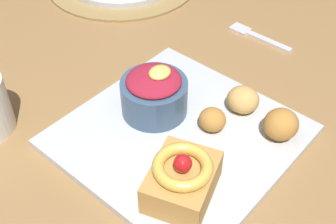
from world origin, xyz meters
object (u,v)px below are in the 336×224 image
object	(u,v)px
fritter_front	(281,124)
fritter_back	(212,120)
front_plate	(179,136)
berry_ramekin	(154,93)
fork	(256,36)
fritter_middle	(243,100)
cake_slice	(182,178)

from	to	relation	value
fritter_front	fritter_back	size ratio (longest dim) A/B	1.29
front_plate	fritter_back	world-z (taller)	fritter_back
berry_ramekin	fritter_back	distance (m)	0.09
fritter_back	fork	size ratio (longest dim) A/B	0.31
fritter_middle	fritter_front	bearing A→B (deg)	-99.04
cake_slice	fritter_back	xyz separation A→B (m)	(0.11, 0.04, -0.01)
fritter_front	cake_slice	bearing A→B (deg)	166.59
cake_slice	fritter_middle	xyz separation A→B (m)	(0.17, 0.03, -0.01)
fritter_front	fritter_back	distance (m)	0.09
front_plate	fritter_front	bearing A→B (deg)	-50.84
front_plate	fork	distance (m)	0.30
fritter_front	fritter_back	xyz separation A→B (m)	(-0.05, 0.08, -0.00)
fritter_front	fork	distance (m)	0.27
fritter_middle	fritter_back	bearing A→B (deg)	170.81
berry_ramekin	fritter_middle	bearing A→B (deg)	-48.21
berry_ramekin	fritter_middle	xyz separation A→B (m)	(0.09, -0.10, -0.01)
front_plate	fork	world-z (taller)	front_plate
fritter_front	fritter_middle	world-z (taller)	fritter_front
fritter_middle	fork	bearing A→B (deg)	26.99
fritter_middle	fritter_back	xyz separation A→B (m)	(-0.06, 0.01, -0.00)
berry_ramekin	fritter_front	bearing A→B (deg)	-65.61
front_plate	cake_slice	size ratio (longest dim) A/B	2.61
fritter_back	cake_slice	bearing A→B (deg)	-160.79
fritter_front	fork	world-z (taller)	fritter_front
front_plate	fritter_back	distance (m)	0.05
berry_ramekin	fritter_middle	world-z (taller)	berry_ramekin
front_plate	fork	bearing A→B (deg)	11.52
cake_slice	berry_ramekin	size ratio (longest dim) A/B	1.17
fritter_back	fork	distance (m)	0.27
berry_ramekin	fritter_back	size ratio (longest dim) A/B	2.49
fork	cake_slice	bearing A→B (deg)	109.49
fritter_front	berry_ramekin	bearing A→B (deg)	114.39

